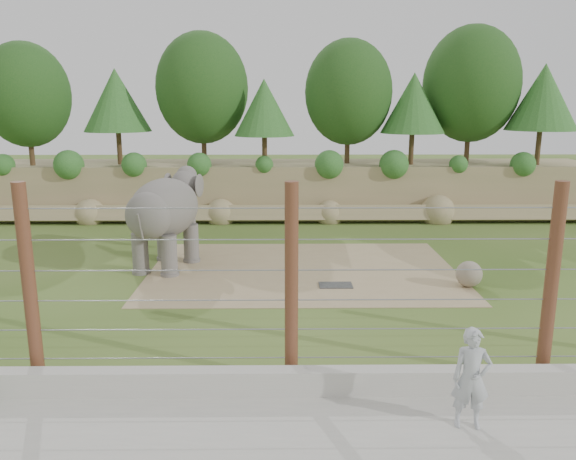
{
  "coord_description": "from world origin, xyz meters",
  "views": [
    {
      "loc": [
        -0.17,
        -14.72,
        5.42
      ],
      "look_at": [
        0.0,
        2.0,
        1.6
      ],
      "focal_mm": 35.0,
      "sensor_mm": 36.0,
      "label": 1
    }
  ],
  "objects_px": {
    "stone_ball": "(469,274)",
    "zookeeper": "(471,378)",
    "barrier_fence": "(291,285)",
    "elephant": "(165,222)"
  },
  "relations": [
    {
      "from": "elephant",
      "to": "zookeeper",
      "type": "height_order",
      "value": "elephant"
    },
    {
      "from": "barrier_fence",
      "to": "zookeeper",
      "type": "distance_m",
      "value": 3.59
    },
    {
      "from": "stone_ball",
      "to": "barrier_fence",
      "type": "height_order",
      "value": "barrier_fence"
    },
    {
      "from": "barrier_fence",
      "to": "zookeeper",
      "type": "xyz_separation_m",
      "value": [
        3.0,
        -1.64,
        -1.11
      ]
    },
    {
      "from": "stone_ball",
      "to": "zookeeper",
      "type": "bearing_deg",
      "value": -108.05
    },
    {
      "from": "elephant",
      "to": "stone_ball",
      "type": "xyz_separation_m",
      "value": [
        9.44,
        -2.16,
        -1.16
      ]
    },
    {
      "from": "barrier_fence",
      "to": "zookeeper",
      "type": "relative_size",
      "value": 11.47
    },
    {
      "from": "elephant",
      "to": "zookeeper",
      "type": "relative_size",
      "value": 2.19
    },
    {
      "from": "barrier_fence",
      "to": "zookeeper",
      "type": "height_order",
      "value": "barrier_fence"
    },
    {
      "from": "zookeeper",
      "to": "barrier_fence",
      "type": "bearing_deg",
      "value": 157.7
    }
  ]
}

